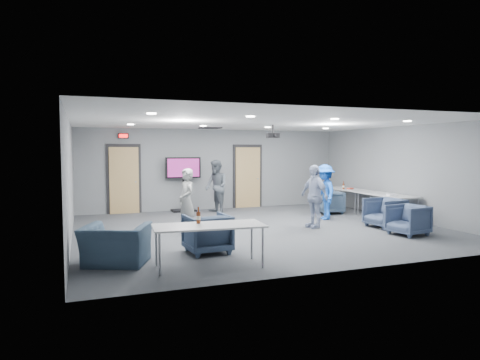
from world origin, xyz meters
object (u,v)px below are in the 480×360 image
object	(u,v)px
person_d	(325,192)
projector	(273,135)
person_c	(314,196)
bottle_front	(198,217)
chair_right_c	(408,220)
table_right_b	(387,196)
person_b	(216,186)
person_a	(187,201)
chair_right_b	(385,213)
table_right_a	(348,190)
bottle_right	(343,186)
table_front_left	(209,227)
chair_right_a	(329,202)
tv_stand	(183,181)
chair_front_a	(207,233)
chair_front_b	(116,245)

from	to	relation	value
person_d	projector	distance (m)	2.33
person_c	bottle_front	distance (m)	4.49
chair_right_c	table_right_b	size ratio (longest dim) A/B	0.41
person_d	bottle_front	size ratio (longest dim) A/B	5.45
person_b	person_a	bearing A→B (deg)	-40.03
person_d	chair_right_b	size ratio (longest dim) A/B	1.89
chair_right_b	table_right_a	distance (m)	3.08
chair_right_b	bottle_front	xyz separation A→B (m)	(-5.47, -1.86, 0.45)
person_c	projector	bearing A→B (deg)	-155.19
person_c	bottle_right	distance (m)	3.26
chair_right_c	person_d	bearing A→B (deg)	-176.25
person_c	table_right_b	xyz separation A→B (m)	(2.63, 0.41, -0.12)
person_d	projector	xyz separation A→B (m)	(-1.69, -0.06, 1.61)
person_b	table_front_left	bearing A→B (deg)	-29.31
person_b	table_right_a	bearing A→B (deg)	65.61
table_right_a	chair_right_c	bearing A→B (deg)	164.93
person_b	chair_right_c	bearing A→B (deg)	21.64
chair_right_b	chair_right_c	world-z (taller)	chair_right_b
person_c	table_right_a	size ratio (longest dim) A/B	0.93
table_right_b	table_front_left	bearing A→B (deg)	116.31
person_a	chair_right_a	size ratio (longest dim) A/B	2.02
bottle_right	bottle_front	bearing A→B (deg)	-142.53
chair_right_b	bottle_right	bearing A→B (deg)	162.51
person_b	tv_stand	size ratio (longest dim) A/B	0.96
person_c	chair_right_a	world-z (taller)	person_c
chair_right_a	bottle_front	bearing A→B (deg)	-45.76
tv_stand	person_c	bearing A→B (deg)	-58.36
bottle_front	tv_stand	bearing A→B (deg)	79.37
chair_front_a	chair_right_c	bearing A→B (deg)	176.20
person_d	tv_stand	size ratio (longest dim) A/B	0.90
chair_right_b	table_front_left	distance (m)	5.73
person_b	person_d	bearing A→B (deg)	37.75
person_c	chair_right_a	distance (m)	2.65
chair_right_c	chair_right_b	bearing A→B (deg)	162.00
chair_front_b	projector	bearing A→B (deg)	-123.08
person_c	person_a	bearing A→B (deg)	-106.51
table_front_left	bottle_right	xyz separation A→B (m)	(6.00, 4.89, 0.14)
person_b	bottle_front	xyz separation A→B (m)	(-2.12, -5.80, -0.01)
chair_front_a	bottle_front	xyz separation A→B (m)	(-0.39, -0.80, 0.45)
bottle_front	tv_stand	world-z (taller)	tv_stand
table_right_b	tv_stand	xyz separation A→B (m)	(-5.14, 3.66, 0.32)
chair_right_b	chair_front_b	distance (m)	6.96
person_d	chair_right_a	distance (m)	1.26
person_c	chair_front_a	size ratio (longest dim) A/B	1.93
chair_right_b	bottle_right	size ratio (longest dim) A/B	3.19
bottle_right	table_right_b	bearing A→B (deg)	-82.31
chair_right_a	table_right_a	xyz separation A→B (m)	(0.94, 0.33, 0.33)
person_d	table_front_left	size ratio (longest dim) A/B	0.82
table_right_a	bottle_front	size ratio (longest dim) A/B	6.01
chair_right_c	projector	distance (m)	4.05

